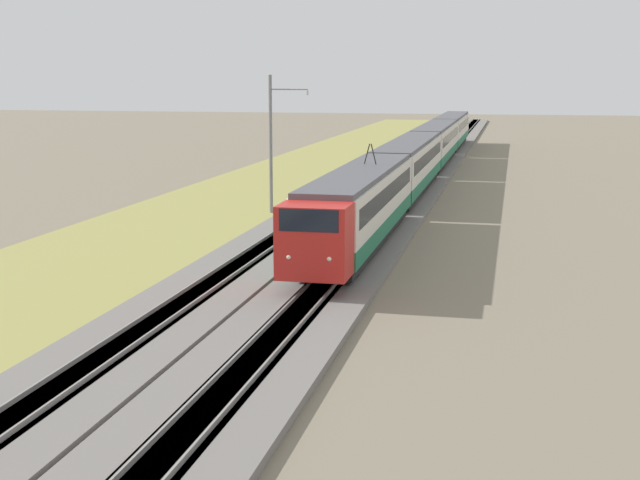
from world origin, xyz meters
The scene contains 7 objects.
ballast_main centered at (50.00, 0.00, 0.15)m, with size 240.00×4.40×0.30m.
ballast_adjacent centered at (50.00, -4.59, 0.15)m, with size 240.00×4.40×0.30m.
track_main centered at (50.00, 0.00, 0.16)m, with size 240.00×1.57×0.45m.
track_adjacent centered at (50.00, -4.59, 0.16)m, with size 240.00×1.57×0.45m.
grass_verge centered at (50.00, 6.22, 0.06)m, with size 240.00×13.83×0.12m.
passenger_train centered at (69.86, -4.59, 2.44)m, with size 86.21×2.90×5.20m.
catenary_mast_mid centered at (48.63, 2.94, 4.54)m, with size 0.22×2.56×8.79m.
Camera 1 is at (-5.57, -12.05, 8.77)m, focal length 50.00 mm.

